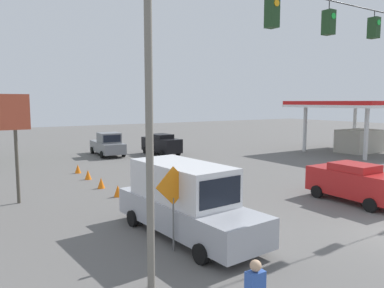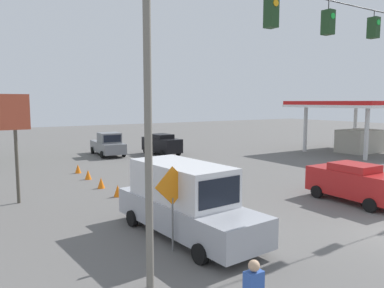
{
  "view_description": "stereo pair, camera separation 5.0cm",
  "coord_description": "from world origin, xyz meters",
  "px_view_note": "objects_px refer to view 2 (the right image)",
  "views": [
    {
      "loc": [
        13.71,
        6.5,
        4.91
      ],
      "look_at": [
        1.02,
        -13.08,
        2.26
      ],
      "focal_mm": 35.0,
      "sensor_mm": 36.0,
      "label": 1
    },
    {
      "loc": [
        13.67,
        6.53,
        4.91
      ],
      "look_at": [
        1.02,
        -13.08,
        2.26
      ],
      "focal_mm": 35.0,
      "sensor_mm": 36.0,
      "label": 2
    }
  ],
  "objects_px": {
    "traffic_cone_third": "(118,191)",
    "sedan_red_crossing_near": "(354,182)",
    "traffic_cone_fourth": "(101,183)",
    "work_zone_sign": "(172,192)",
    "traffic_cone_second": "(142,203)",
    "traffic_cone_fifth": "(88,175)",
    "gas_station": "(361,115)",
    "sedan_black_oncoming_deep": "(162,144)",
    "traffic_cone_farthest": "(78,169)",
    "overhead_signal_span": "(371,78)",
    "box_truck_silver_parked_shoulder": "(185,200)",
    "pickup_truck_grey_withflow_deep": "(108,145)",
    "traffic_cone_nearest": "(169,220)"
  },
  "relations": [
    {
      "from": "traffic_cone_third",
      "to": "sedan_red_crossing_near",
      "type": "bearing_deg",
      "value": 142.04
    },
    {
      "from": "traffic_cone_fourth",
      "to": "work_zone_sign",
      "type": "bearing_deg",
      "value": 83.91
    },
    {
      "from": "traffic_cone_second",
      "to": "work_zone_sign",
      "type": "distance_m",
      "value": 5.39
    },
    {
      "from": "traffic_cone_fifth",
      "to": "gas_station",
      "type": "height_order",
      "value": "gas_station"
    },
    {
      "from": "sedan_black_oncoming_deep",
      "to": "traffic_cone_farthest",
      "type": "height_order",
      "value": "sedan_black_oncoming_deep"
    },
    {
      "from": "overhead_signal_span",
      "to": "box_truck_silver_parked_shoulder",
      "type": "bearing_deg",
      "value": -23.53
    },
    {
      "from": "pickup_truck_grey_withflow_deep",
      "to": "gas_station",
      "type": "relative_size",
      "value": 0.47
    },
    {
      "from": "traffic_cone_farthest",
      "to": "traffic_cone_fifth",
      "type": "bearing_deg",
      "value": 88.51
    },
    {
      "from": "traffic_cone_second",
      "to": "gas_station",
      "type": "height_order",
      "value": "gas_station"
    },
    {
      "from": "traffic_cone_farthest",
      "to": "traffic_cone_second",
      "type": "bearing_deg",
      "value": 89.76
    },
    {
      "from": "sedan_red_crossing_near",
      "to": "traffic_cone_nearest",
      "type": "bearing_deg",
      "value": -9.95
    },
    {
      "from": "overhead_signal_span",
      "to": "traffic_cone_second",
      "type": "height_order",
      "value": "overhead_signal_span"
    },
    {
      "from": "traffic_cone_fourth",
      "to": "traffic_cone_fifth",
      "type": "xyz_separation_m",
      "value": [
        -0.13,
        -2.82,
        0.0
      ]
    },
    {
      "from": "overhead_signal_span",
      "to": "work_zone_sign",
      "type": "xyz_separation_m",
      "value": [
        7.79,
        -1.81,
        -3.82
      ]
    },
    {
      "from": "pickup_truck_grey_withflow_deep",
      "to": "traffic_cone_third",
      "type": "distance_m",
      "value": 15.55
    },
    {
      "from": "traffic_cone_farthest",
      "to": "gas_station",
      "type": "bearing_deg",
      "value": 171.09
    },
    {
      "from": "overhead_signal_span",
      "to": "traffic_cone_fifth",
      "type": "xyz_separation_m",
      "value": [
        6.58,
        -14.69,
        -5.5
      ]
    },
    {
      "from": "traffic_cone_fourth",
      "to": "gas_station",
      "type": "bearing_deg",
      "value": -177.43
    },
    {
      "from": "pickup_truck_grey_withflow_deep",
      "to": "traffic_cone_fourth",
      "type": "xyz_separation_m",
      "value": [
        5.0,
        12.43,
        -0.67
      ]
    },
    {
      "from": "box_truck_silver_parked_shoulder",
      "to": "traffic_cone_second",
      "type": "height_order",
      "value": "box_truck_silver_parked_shoulder"
    },
    {
      "from": "sedan_black_oncoming_deep",
      "to": "gas_station",
      "type": "relative_size",
      "value": 0.4
    },
    {
      "from": "gas_station",
      "to": "work_zone_sign",
      "type": "distance_m",
      "value": 29.67
    },
    {
      "from": "overhead_signal_span",
      "to": "traffic_cone_farthest",
      "type": "relative_size",
      "value": 30.98
    },
    {
      "from": "traffic_cone_fifth",
      "to": "traffic_cone_second",
      "type": "bearing_deg",
      "value": 90.15
    },
    {
      "from": "traffic_cone_second",
      "to": "gas_station",
      "type": "bearing_deg",
      "value": -166.54
    },
    {
      "from": "traffic_cone_second",
      "to": "traffic_cone_nearest",
      "type": "bearing_deg",
      "value": 86.84
    },
    {
      "from": "work_zone_sign",
      "to": "gas_station",
      "type": "bearing_deg",
      "value": -157.7
    },
    {
      "from": "traffic_cone_fourth",
      "to": "box_truck_silver_parked_shoulder",
      "type": "bearing_deg",
      "value": 90.39
    },
    {
      "from": "pickup_truck_grey_withflow_deep",
      "to": "traffic_cone_fourth",
      "type": "height_order",
      "value": "pickup_truck_grey_withflow_deep"
    },
    {
      "from": "sedan_red_crossing_near",
      "to": "traffic_cone_nearest",
      "type": "height_order",
      "value": "sedan_red_crossing_near"
    },
    {
      "from": "pickup_truck_grey_withflow_deep",
      "to": "traffic_cone_third",
      "type": "xyz_separation_m",
      "value": [
        4.92,
        14.74,
        -0.67
      ]
    },
    {
      "from": "traffic_cone_nearest",
      "to": "gas_station",
      "type": "distance_m",
      "value": 28.07
    },
    {
      "from": "traffic_cone_nearest",
      "to": "traffic_cone_fifth",
      "type": "bearing_deg",
      "value": -90.73
    },
    {
      "from": "traffic_cone_fourth",
      "to": "sedan_red_crossing_near",
      "type": "bearing_deg",
      "value": 134.45
    },
    {
      "from": "sedan_black_oncoming_deep",
      "to": "gas_station",
      "type": "height_order",
      "value": "gas_station"
    },
    {
      "from": "pickup_truck_grey_withflow_deep",
      "to": "work_zone_sign",
      "type": "xyz_separation_m",
      "value": [
        6.07,
        22.49,
        1.01
      ]
    },
    {
      "from": "overhead_signal_span",
      "to": "traffic_cone_third",
      "type": "height_order",
      "value": "overhead_signal_span"
    },
    {
      "from": "traffic_cone_nearest",
      "to": "overhead_signal_span",
      "type": "bearing_deg",
      "value": 149.62
    },
    {
      "from": "traffic_cone_second",
      "to": "gas_station",
      "type": "distance_m",
      "value": 27.13
    },
    {
      "from": "sedan_red_crossing_near",
      "to": "traffic_cone_second",
      "type": "distance_m",
      "value": 10.3
    },
    {
      "from": "sedan_red_crossing_near",
      "to": "traffic_cone_third",
      "type": "distance_m",
      "value": 11.83
    },
    {
      "from": "traffic_cone_fourth",
      "to": "gas_station",
      "type": "relative_size",
      "value": 0.05
    },
    {
      "from": "box_truck_silver_parked_shoulder",
      "to": "traffic_cone_fifth",
      "type": "distance_m",
      "value": 11.84
    },
    {
      "from": "box_truck_silver_parked_shoulder",
      "to": "work_zone_sign",
      "type": "relative_size",
      "value": 2.4
    },
    {
      "from": "sedan_black_oncoming_deep",
      "to": "work_zone_sign",
      "type": "xyz_separation_m",
      "value": [
        10.41,
        20.19,
        0.99
      ]
    },
    {
      "from": "box_truck_silver_parked_shoulder",
      "to": "traffic_cone_nearest",
      "type": "xyz_separation_m",
      "value": [
        0.06,
        -1.04,
        -1.01
      ]
    },
    {
      "from": "pickup_truck_grey_withflow_deep",
      "to": "work_zone_sign",
      "type": "relative_size",
      "value": 1.91
    },
    {
      "from": "traffic_cone_nearest",
      "to": "traffic_cone_fifth",
      "type": "distance_m",
      "value": 10.75
    },
    {
      "from": "overhead_signal_span",
      "to": "traffic_cone_second",
      "type": "bearing_deg",
      "value": -45.96
    },
    {
      "from": "sedan_black_oncoming_deep",
      "to": "gas_station",
      "type": "xyz_separation_m",
      "value": [
        -17.0,
        8.95,
        2.64
      ]
    }
  ]
}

